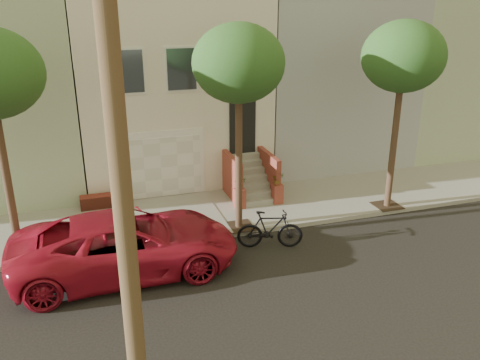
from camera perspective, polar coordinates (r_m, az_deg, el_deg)
name	(u,v)px	position (r m, az deg, el deg)	size (l,w,h in m)	color
ground	(249,303)	(12.57, 1.01, -13.96)	(90.00, 90.00, 0.00)	black
sidewalk	(198,215)	(17.05, -4.85, -4.01)	(40.00, 3.70, 0.15)	gray
house_row	(163,83)	(21.55, -8.81, 10.93)	(33.10, 11.70, 7.00)	beige
tree_mid	(239,65)	(14.52, -0.15, 13.11)	(2.70, 2.57, 6.30)	#2D2116
tree_right	(403,58)	(17.02, 18.27, 13.19)	(2.70, 2.57, 6.30)	#2D2116
pickup_truck	(126,244)	(13.79, -12.94, -7.16)	(2.77, 6.01, 1.67)	maroon
motorcycle	(270,229)	(14.82, 3.47, -5.69)	(0.55, 1.96, 1.18)	black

